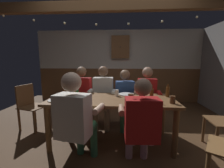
{
  "coord_description": "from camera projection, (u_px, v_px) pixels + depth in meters",
  "views": [
    {
      "loc": [
        0.18,
        -2.36,
        1.37
      ],
      "look_at": [
        0.0,
        0.11,
        0.97
      ],
      "focal_mm": 24.17,
      "sensor_mm": 36.0,
      "label": 1
    }
  ],
  "objects": [
    {
      "name": "pint_glass_3",
      "position": [
        117.0,
        93.0,
        2.58
      ],
      "size": [
        0.07,
        0.07,
        0.11
      ],
      "primitive_type": "cylinder",
      "color": "white",
      "rests_on": "dining_table"
    },
    {
      "name": "person_3",
      "position": [
        147.0,
        95.0,
        3.03
      ],
      "size": [
        0.55,
        0.55,
        1.23
      ],
      "rotation": [
        0.0,
        0.0,
        3.03
      ],
      "color": "#AD1919",
      "rests_on": "ground_plane"
    },
    {
      "name": "ground_plane",
      "position": [
        112.0,
        142.0,
        2.56
      ],
      "size": [
        6.27,
        6.27,
        0.0
      ],
      "primitive_type": "plane",
      "color": "#4C331E"
    },
    {
      "name": "dining_table",
      "position": [
        111.0,
        104.0,
        2.44
      ],
      "size": [
        2.0,
        0.83,
        0.76
      ],
      "color": "brown",
      "rests_on": "ground_plane"
    },
    {
      "name": "bottle_1",
      "position": [
        66.0,
        90.0,
        2.61
      ],
      "size": [
        0.07,
        0.07,
        0.22
      ],
      "color": "#593314",
      "rests_on": "dining_table"
    },
    {
      "name": "person_5",
      "position": [
        141.0,
        122.0,
        1.79
      ],
      "size": [
        0.54,
        0.53,
        1.18
      ],
      "rotation": [
        0.0,
        0.0,
        0.05
      ],
      "color": "#AD1919",
      "rests_on": "ground_plane"
    },
    {
      "name": "ceiling_beam",
      "position": [
        112.0,
        6.0,
        2.42
      ],
      "size": [
        4.7,
        0.14,
        0.16
      ],
      "primitive_type": "cube",
      "color": "brown"
    },
    {
      "name": "plate_0",
      "position": [
        56.0,
        100.0,
        2.29
      ],
      "size": [
        0.24,
        0.24,
        0.01
      ],
      "primitive_type": "cylinder",
      "color": "white",
      "rests_on": "dining_table"
    },
    {
      "name": "wall_dart_cabinet",
      "position": [
        120.0,
        47.0,
        4.73
      ],
      "size": [
        0.56,
        0.15,
        0.7
      ],
      "color": "brown"
    },
    {
      "name": "string_lights",
      "position": [
        112.0,
        20.0,
        2.41
      ],
      "size": [
        3.69,
        0.04,
        0.2
      ],
      "color": "#F9EAB2"
    },
    {
      "name": "back_wall_wainscot",
      "position": [
        117.0,
        85.0,
        5.06
      ],
      "size": [
        5.22,
        0.12,
        1.09
      ],
      "primitive_type": "cube",
      "color": "brown",
      "rests_on": "ground_plane"
    },
    {
      "name": "pint_glass_1",
      "position": [
        69.0,
        92.0,
        2.54
      ],
      "size": [
        0.07,
        0.07,
        0.15
      ],
      "primitive_type": "cylinder",
      "color": "white",
      "rests_on": "dining_table"
    },
    {
      "name": "bottle_2",
      "position": [
        77.0,
        89.0,
        2.59
      ],
      "size": [
        0.06,
        0.06,
        0.28
      ],
      "color": "#195923",
      "rests_on": "dining_table"
    },
    {
      "name": "pint_glass_0",
      "position": [
        75.0,
        89.0,
        2.79
      ],
      "size": [
        0.08,
        0.08,
        0.15
      ],
      "primitive_type": "cylinder",
      "color": "gold",
      "rests_on": "dining_table"
    },
    {
      "name": "pint_glass_5",
      "position": [
        142.0,
        96.0,
        2.38
      ],
      "size": [
        0.08,
        0.08,
        0.11
      ],
      "primitive_type": "cylinder",
      "color": "#4C2D19",
      "rests_on": "dining_table"
    },
    {
      "name": "bottle_3",
      "position": [
        168.0,
        92.0,
        2.52
      ],
      "size": [
        0.06,
        0.06,
        0.22
      ],
      "color": "#593314",
      "rests_on": "dining_table"
    },
    {
      "name": "plate_1",
      "position": [
        126.0,
        94.0,
        2.69
      ],
      "size": [
        0.27,
        0.27,
        0.01
      ],
      "primitive_type": "cylinder",
      "color": "white",
      "rests_on": "dining_table"
    },
    {
      "name": "pint_glass_4",
      "position": [
        131.0,
        99.0,
        2.11
      ],
      "size": [
        0.08,
        0.08,
        0.14
      ],
      "primitive_type": "cylinder",
      "color": "#4C2D19",
      "rests_on": "dining_table"
    },
    {
      "name": "person_1",
      "position": [
        103.0,
        94.0,
        3.1
      ],
      "size": [
        0.55,
        0.52,
        1.25
      ],
      "rotation": [
        0.0,
        0.0,
        3.14
      ],
      "color": "silver",
      "rests_on": "ground_plane"
    },
    {
      "name": "back_wall_upper",
      "position": [
        117.0,
        50.0,
        4.87
      ],
      "size": [
        5.22,
        0.12,
        1.22
      ],
      "primitive_type": "cube",
      "color": "beige"
    },
    {
      "name": "person_4",
      "position": [
        76.0,
        117.0,
        1.83
      ],
      "size": [
        0.58,
        0.6,
        1.24
      ],
      "rotation": [
        0.0,
        0.0,
        -0.2
      ],
      "color": "silver",
      "rests_on": "ground_plane"
    },
    {
      "name": "pint_glass_2",
      "position": [
        173.0,
        100.0,
        2.14
      ],
      "size": [
        0.08,
        0.08,
        0.11
      ],
      "primitive_type": "cylinder",
      "color": "#4C2D19",
      "rests_on": "dining_table"
    },
    {
      "name": "chair_empty_near_left",
      "position": [
        30.0,
        105.0,
        3.03
      ],
      "size": [
        0.54,
        0.54,
        0.88
      ],
      "rotation": [
        0.0,
        0.0,
        -1.83
      ],
      "color": "brown",
      "rests_on": "ground_plane"
    },
    {
      "name": "person_2",
      "position": [
        126.0,
        96.0,
        3.05
      ],
      "size": [
        0.55,
        0.56,
        1.17
      ],
      "rotation": [
        0.0,
        0.0,
        3.32
      ],
      "color": "#2D4C84",
      "rests_on": "ground_plane"
    },
    {
      "name": "bottle_0",
      "position": [
        152.0,
        94.0,
        2.27
      ],
      "size": [
        0.06,
        0.06,
        0.24
      ],
      "color": "#593314",
      "rests_on": "dining_table"
    },
    {
      "name": "person_0",
      "position": [
        81.0,
        94.0,
        3.12
      ],
      "size": [
        0.52,
        0.53,
        1.23
      ],
      "rotation": [
        0.0,
        0.0,
        3.08
      ],
      "color": "#AD1919",
      "rests_on": "ground_plane"
    }
  ]
}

